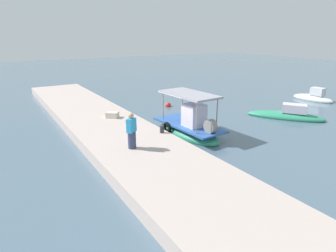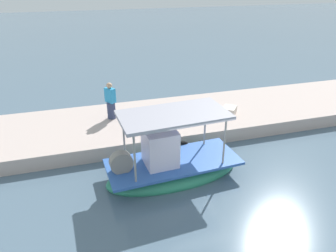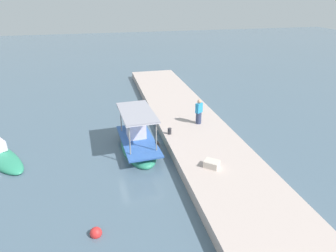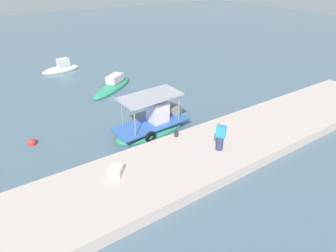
{
  "view_description": "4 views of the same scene",
  "coord_description": "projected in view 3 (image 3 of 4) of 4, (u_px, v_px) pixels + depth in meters",
  "views": [
    {
      "loc": [
        14.44,
        -9.97,
        5.92
      ],
      "look_at": [
        1.19,
        -1.81,
        0.94
      ],
      "focal_mm": 30.91,
      "sensor_mm": 36.0,
      "label": 1
    },
    {
      "loc": [
        3.76,
        9.24,
        6.89
      ],
      "look_at": [
        0.27,
        -2.51,
        0.89
      ],
      "focal_mm": 33.59,
      "sensor_mm": 36.0,
      "label": 2
    },
    {
      "loc": [
        -15.57,
        1.87,
        9.09
      ],
      "look_at": [
        1.48,
        -2.19,
        1.09
      ],
      "focal_mm": 31.57,
      "sensor_mm": 36.0,
      "label": 3
    },
    {
      "loc": [
        -6.73,
        -13.56,
        9.33
      ],
      "look_at": [
        1.16,
        -1.46,
        0.98
      ],
      "focal_mm": 29.62,
      "sensor_mm": 36.0,
      "label": 4
    }
  ],
  "objects": [
    {
      "name": "ground_plane",
      "position": [
        139.0,
        156.0,
        17.95
      ],
      "size": [
        120.0,
        120.0,
        0.0
      ],
      "primitive_type": "plane",
      "color": "slate"
    },
    {
      "name": "dock_quay",
      "position": [
        204.0,
        144.0,
        18.7
      ],
      "size": [
        36.0,
        4.63,
        0.63
      ],
      "primitive_type": "cube",
      "color": "#C3AEA6",
      "rests_on": "ground_plane"
    },
    {
      "name": "main_fishing_boat",
      "position": [
        138.0,
        142.0,
        18.54
      ],
      "size": [
        5.18,
        2.36,
        2.92
      ],
      "color": "#31916D",
      "rests_on": "ground_plane"
    },
    {
      "name": "fisherman_near_bollard",
      "position": [
        199.0,
        113.0,
        20.49
      ],
      "size": [
        0.54,
        0.57,
        1.76
      ],
      "color": "#323C5D",
      "rests_on": "dock_quay"
    },
    {
      "name": "mooring_bollard",
      "position": [
        170.0,
        131.0,
        19.16
      ],
      "size": [
        0.24,
        0.24,
        0.41
      ],
      "primitive_type": "cylinder",
      "color": "#2D2D33",
      "rests_on": "dock_quay"
    },
    {
      "name": "cargo_crate",
      "position": [
        212.0,
        164.0,
        15.56
      ],
      "size": [
        0.95,
        0.97,
        0.37
      ],
      "primitive_type": "cube",
      "rotation": [
        0.0,
        0.0,
        0.87
      ],
      "color": "beige",
      "rests_on": "dock_quay"
    },
    {
      "name": "marker_buoy",
      "position": [
        96.0,
        233.0,
        12.06
      ],
      "size": [
        0.5,
        0.5,
        0.5
      ],
      "color": "red",
      "rests_on": "ground_plane"
    }
  ]
}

